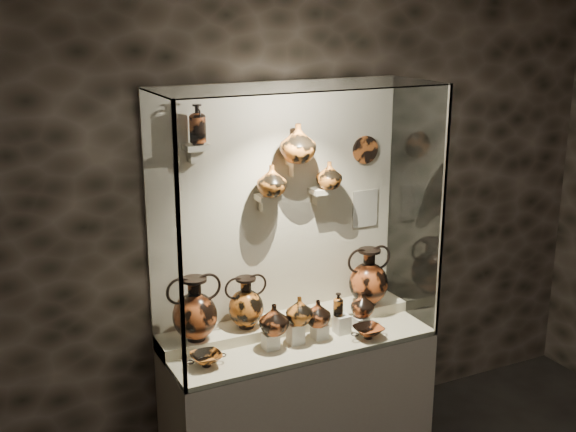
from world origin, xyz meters
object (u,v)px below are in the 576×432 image
Objects in this scene: lekythos_tall at (197,122)px; ovoid_vase_c at (329,175)px; jug_c at (318,313)px; ovoid_vase_b at (298,143)px; amphora_right at (368,277)px; amphora_left at (195,309)px; kylix_left at (206,358)px; jug_a at (274,319)px; jug_b at (299,310)px; lekythos_small at (338,303)px; ovoid_vase_a at (272,180)px; amphora_mid at (246,302)px; kylix_right at (368,331)px; jug_e at (362,304)px.

ovoid_vase_c is (0.86, -0.01, -0.40)m from lekythos_tall.
ovoid_vase_b reaches higher than jug_c.
amphora_left is at bearing 175.01° from amphora_right.
amphora_right is at bearing 22.98° from kylix_left.
kylix_left is at bearing 163.20° from jug_a.
jug_b is at bearing -27.91° from lekythos_tall.
lekythos_small is 0.88m from ovoid_vase_a.
ovoid_vase_b reaches higher than jug_a.
jug_a is 1.08m from ovoid_vase_b.
ovoid_vase_c is at bearing 16.69° from amphora_mid.
amphora_right is (1.22, 0.00, -0.00)m from amphora_left.
lekythos_small is 0.65× the size of lekythos_tall.
jug_a is at bearing -90.48° from ovoid_vase_a.
amphora_right is 0.65m from jug_b.
kylix_left is at bearing -108.00° from lekythos_tall.
lekythos_small is at bearing -30.90° from ovoid_vase_b.
ovoid_vase_c is at bearing 123.43° from kylix_right.
ovoid_vase_b is (0.17, -0.02, 0.22)m from ovoid_vase_a.
jug_e is at bearing -12.23° from jug_c.
ovoid_vase_c reaches higher than jug_b.
ovoid_vase_a is at bearing -165.50° from ovoid_vase_b.
jug_c is 0.76m from kylix_left.
jug_e is 1.10m from kylix_left.
lekythos_tall is 1.52× the size of ovoid_vase_c.
jug_c is (0.39, -0.22, -0.06)m from amphora_mid.
jug_b is at bearing -173.96° from kylix_right.
amphora_mid is 0.45m from jug_c.
lekythos_small is 0.74× the size of ovoid_vase_b.
lekythos_small is 1.43m from lekythos_tall.
amphora_right is at bearing 17.22° from ovoid_vase_a.
amphora_mid reaches higher than lekythos_small.
lekythos_small is at bearing -17.74° from jug_a.
ovoid_vase_a is at bearing 46.86° from jug_a.
ovoid_vase_a is at bearing 164.03° from kylix_right.
amphora_left is at bearing 146.54° from jug_b.
lekythos_small is 0.91m from kylix_left.
ovoid_vase_c is (-0.07, 0.40, 0.93)m from kylix_right.
ovoid_vase_b reaches higher than jug_e.
amphora_left is 1.71× the size of kylix_left.
jug_a is 0.81× the size of ovoid_vase_b.
ovoid_vase_b is at bearing 20.78° from jug_a.
jug_c is 1.05× the size of jug_e.
amphora_right is 0.44m from kylix_right.
amphora_left is 2.28× the size of ovoid_vase_c.
lekythos_tall is (-0.64, 0.28, 1.19)m from jug_c.
kylix_left is 1.00× the size of kylix_right.
jug_b is 0.81m from ovoid_vase_a.
amphora_left reaches higher than amphora_right.
ovoid_vase_a is at bearing 6.37° from amphora_left.
amphora_left is at bearing 148.49° from jug_c.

